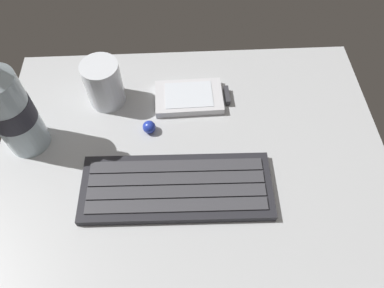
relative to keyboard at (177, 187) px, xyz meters
The scene contains 6 objects.
ground_plane 6.89cm from the keyboard, 66.32° to the left, with size 64.00×48.00×2.80cm.
keyboard is the anchor object (origin of this frame).
handheld_device 18.14cm from the keyboard, 79.41° to the left, with size 12.91×7.84×1.50cm.
juice_cup 22.33cm from the keyboard, 122.60° to the left, with size 6.40×6.40×8.50cm.
water_bottle 27.45cm from the keyboard, 157.35° to the left, with size 6.73×6.73×20.80cm.
trackball_mouse 12.13cm from the keyboard, 110.91° to the left, with size 2.20×2.20×2.20cm, color #2338B2.
Camera 1 is at (-1.52, -30.78, 50.46)cm, focal length 33.74 mm.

